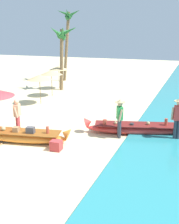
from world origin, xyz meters
The scene contains 12 objects.
ground_plane centered at (0.00, 0.00, 0.00)m, with size 80.00×80.00×0.00m, color beige.
boat_orange_foreground centered at (-0.37, -0.26, 0.27)m, with size 4.28×1.66×0.78m.
boat_red_midground centered at (3.91, 2.50, 0.26)m, with size 4.72×2.10×0.77m.
person_vendor_hatted centered at (3.33, 1.75, 1.01)m, with size 0.45×0.58×1.75m.
person_tourist_customer centered at (-0.97, 0.35, 0.94)m, with size 0.35×0.58×1.66m.
person_vendor_assistant centered at (5.69, 2.33, 1.09)m, with size 0.58×0.44×1.87m.
parasol_row_0 centered at (-3.07, 5.54, 1.75)m, with size 1.60×1.60×1.91m.
parasol_row_1 centered at (-3.51, 7.80, 1.75)m, with size 1.60×1.60×1.91m.
parasol_row_2 centered at (-4.34, 10.43, 1.75)m, with size 1.60×1.60×1.91m.
palm_tree_tall_inland centered at (-5.33, 14.31, 5.21)m, with size 2.40×2.37×6.70m.
palm_tree_leaning_seaward centered at (-3.77, 10.17, 4.07)m, with size 2.56×2.49×5.09m.
cooler_box centered at (1.41, -0.46, 0.20)m, with size 0.41×0.36×0.40m, color #C63838.
Camera 1 is at (6.16, -8.74, 4.36)m, focal length 42.01 mm.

